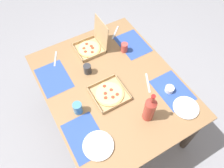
{
  "coord_description": "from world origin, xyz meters",
  "views": [
    {
      "loc": [
        0.95,
        -0.55,
        2.36
      ],
      "look_at": [
        0.0,
        0.0,
        0.74
      ],
      "focal_mm": 34.85,
      "sensor_mm": 36.0,
      "label": 1
    }
  ],
  "objects_px": {
    "condiment_bowl": "(169,89)",
    "pizza_box_edge_far": "(109,94)",
    "cup_clear_left": "(78,108)",
    "plate_far_left": "(186,108)",
    "cup_red": "(124,47)",
    "plate_near_left": "(98,146)",
    "pizza_box_corner_left": "(91,45)",
    "cup_clear_right": "(87,69)",
    "soda_bottle": "(150,109)"
  },
  "relations": [
    {
      "from": "condiment_bowl",
      "to": "soda_bottle",
      "type": "bearing_deg",
      "value": -70.47
    },
    {
      "from": "pizza_box_edge_far",
      "to": "plate_far_left",
      "type": "distance_m",
      "value": 0.65
    },
    {
      "from": "plate_near_left",
      "to": "cup_clear_left",
      "type": "bearing_deg",
      "value": -179.28
    },
    {
      "from": "plate_near_left",
      "to": "cup_clear_left",
      "type": "distance_m",
      "value": 0.34
    },
    {
      "from": "plate_near_left",
      "to": "cup_red",
      "type": "height_order",
      "value": "cup_red"
    },
    {
      "from": "pizza_box_edge_far",
      "to": "cup_clear_left",
      "type": "relative_size",
      "value": 2.66
    },
    {
      "from": "cup_clear_left",
      "to": "pizza_box_edge_far",
      "type": "bearing_deg",
      "value": 92.72
    },
    {
      "from": "pizza_box_corner_left",
      "to": "cup_clear_right",
      "type": "height_order",
      "value": "pizza_box_corner_left"
    },
    {
      "from": "cup_clear_left",
      "to": "cup_red",
      "type": "relative_size",
      "value": 1.15
    },
    {
      "from": "cup_red",
      "to": "condiment_bowl",
      "type": "relative_size",
      "value": 1.22
    },
    {
      "from": "cup_red",
      "to": "condiment_bowl",
      "type": "bearing_deg",
      "value": 8.77
    },
    {
      "from": "plate_far_left",
      "to": "condiment_bowl",
      "type": "distance_m",
      "value": 0.21
    },
    {
      "from": "pizza_box_edge_far",
      "to": "plate_far_left",
      "type": "xyz_separation_m",
      "value": [
        0.44,
        0.49,
        -0.0
      ]
    },
    {
      "from": "pizza_box_edge_far",
      "to": "cup_red",
      "type": "bearing_deg",
      "value": 134.06
    },
    {
      "from": "cup_red",
      "to": "condiment_bowl",
      "type": "xyz_separation_m",
      "value": [
        0.6,
        0.09,
        -0.02
      ]
    },
    {
      "from": "plate_far_left",
      "to": "cup_clear_left",
      "type": "xyz_separation_m",
      "value": [
        -0.42,
        -0.79,
        0.05
      ]
    },
    {
      "from": "pizza_box_corner_left",
      "to": "condiment_bowl",
      "type": "relative_size",
      "value": 3.78
    },
    {
      "from": "plate_near_left",
      "to": "cup_clear_left",
      "type": "xyz_separation_m",
      "value": [
        -0.34,
        -0.0,
        0.05
      ]
    },
    {
      "from": "pizza_box_edge_far",
      "to": "cup_red",
      "type": "height_order",
      "value": "cup_red"
    },
    {
      "from": "pizza_box_edge_far",
      "to": "plate_near_left",
      "type": "relative_size",
      "value": 1.23
    },
    {
      "from": "cup_clear_right",
      "to": "cup_clear_left",
      "type": "bearing_deg",
      "value": -37.3
    },
    {
      "from": "plate_far_left",
      "to": "plate_near_left",
      "type": "xyz_separation_m",
      "value": [
        -0.08,
        -0.78,
        0.0
      ]
    },
    {
      "from": "plate_near_left",
      "to": "cup_red",
      "type": "xyz_separation_m",
      "value": [
        -0.72,
        0.68,
        0.04
      ]
    },
    {
      "from": "pizza_box_corner_left",
      "to": "condiment_bowl",
      "type": "xyz_separation_m",
      "value": [
        0.79,
        0.36,
        -0.02
      ]
    },
    {
      "from": "pizza_box_corner_left",
      "to": "cup_clear_right",
      "type": "distance_m",
      "value": 0.3
    },
    {
      "from": "pizza_box_corner_left",
      "to": "plate_far_left",
      "type": "height_order",
      "value": "pizza_box_corner_left"
    },
    {
      "from": "pizza_box_edge_far",
      "to": "pizza_box_corner_left",
      "type": "relative_size",
      "value": 0.99
    },
    {
      "from": "pizza_box_corner_left",
      "to": "plate_far_left",
      "type": "bearing_deg",
      "value": 20.35
    },
    {
      "from": "cup_clear_left",
      "to": "condiment_bowl",
      "type": "relative_size",
      "value": 1.41
    },
    {
      "from": "plate_near_left",
      "to": "cup_red",
      "type": "relative_size",
      "value": 2.5
    },
    {
      "from": "cup_clear_right",
      "to": "soda_bottle",
      "type": "bearing_deg",
      "value": 18.66
    },
    {
      "from": "soda_bottle",
      "to": "cup_clear_right",
      "type": "distance_m",
      "value": 0.69
    },
    {
      "from": "condiment_bowl",
      "to": "cup_clear_right",
      "type": "bearing_deg",
      "value": -135.67
    },
    {
      "from": "pizza_box_edge_far",
      "to": "cup_clear_left",
      "type": "height_order",
      "value": "cup_clear_left"
    },
    {
      "from": "cup_clear_left",
      "to": "soda_bottle",
      "type": "bearing_deg",
      "value": 55.19
    },
    {
      "from": "pizza_box_edge_far",
      "to": "cup_clear_left",
      "type": "distance_m",
      "value": 0.3
    },
    {
      "from": "soda_bottle",
      "to": "condiment_bowl",
      "type": "relative_size",
      "value": 4.17
    },
    {
      "from": "pizza_box_edge_far",
      "to": "cup_clear_left",
      "type": "xyz_separation_m",
      "value": [
        0.01,
        -0.3,
        0.04
      ]
    },
    {
      "from": "plate_far_left",
      "to": "cup_clear_left",
      "type": "height_order",
      "value": "cup_clear_left"
    },
    {
      "from": "pizza_box_edge_far",
      "to": "cup_clear_right",
      "type": "relative_size",
      "value": 3.11
    },
    {
      "from": "pizza_box_corner_left",
      "to": "cup_clear_left",
      "type": "bearing_deg",
      "value": -35.93
    },
    {
      "from": "pizza_box_corner_left",
      "to": "soda_bottle",
      "type": "height_order",
      "value": "soda_bottle"
    },
    {
      "from": "soda_bottle",
      "to": "cup_red",
      "type": "bearing_deg",
      "value": 163.08
    },
    {
      "from": "plate_far_left",
      "to": "soda_bottle",
      "type": "height_order",
      "value": "soda_bottle"
    },
    {
      "from": "pizza_box_corner_left",
      "to": "cup_clear_right",
      "type": "xyz_separation_m",
      "value": [
        0.25,
        -0.17,
        0.0
      ]
    },
    {
      "from": "soda_bottle",
      "to": "condiment_bowl",
      "type": "height_order",
      "value": "soda_bottle"
    },
    {
      "from": "cup_clear_left",
      "to": "cup_clear_right",
      "type": "bearing_deg",
      "value": 142.7
    },
    {
      "from": "pizza_box_edge_far",
      "to": "soda_bottle",
      "type": "bearing_deg",
      "value": 26.23
    },
    {
      "from": "plate_near_left",
      "to": "soda_bottle",
      "type": "xyz_separation_m",
      "value": [
        -0.02,
        0.46,
        0.12
      ]
    },
    {
      "from": "condiment_bowl",
      "to": "pizza_box_edge_far",
      "type": "bearing_deg",
      "value": -115.77
    }
  ]
}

